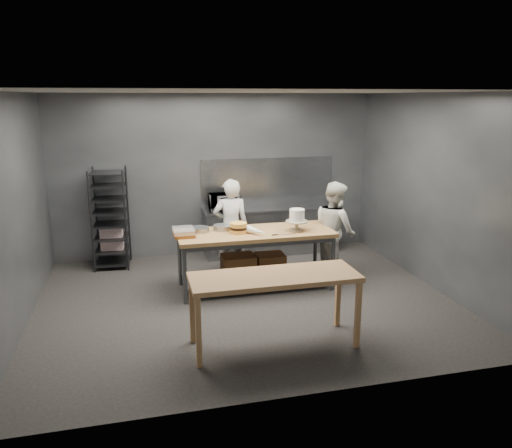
{
  "coord_description": "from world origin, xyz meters",
  "views": [
    {
      "loc": [
        -1.5,
        -6.72,
        2.93
      ],
      "look_at": [
        0.26,
        0.43,
        1.05
      ],
      "focal_mm": 35.0,
      "sensor_mm": 36.0,
      "label": 1
    }
  ],
  "objects_px": {
    "work_table": "(254,253)",
    "microwave": "(224,202)",
    "near_counter": "(274,282)",
    "layer_cake": "(239,228)",
    "frosted_cake_stand": "(297,217)",
    "speed_rack": "(111,219)",
    "chef_behind": "(231,227)",
    "chef_right": "(335,230)"
  },
  "relations": [
    {
      "from": "work_table",
      "to": "microwave",
      "type": "bearing_deg",
      "value": 95.25
    },
    {
      "from": "near_counter",
      "to": "layer_cake",
      "type": "distance_m",
      "value": 1.87
    },
    {
      "from": "microwave",
      "to": "frosted_cake_stand",
      "type": "xyz_separation_m",
      "value": [
        0.81,
        -1.81,
        0.08
      ]
    },
    {
      "from": "work_table",
      "to": "speed_rack",
      "type": "relative_size",
      "value": 1.37
    },
    {
      "from": "chef_behind",
      "to": "microwave",
      "type": "distance_m",
      "value": 0.96
    },
    {
      "from": "chef_behind",
      "to": "layer_cake",
      "type": "height_order",
      "value": "chef_behind"
    },
    {
      "from": "work_table",
      "to": "frosted_cake_stand",
      "type": "relative_size",
      "value": 7.03
    },
    {
      "from": "near_counter",
      "to": "frosted_cake_stand",
      "type": "bearing_deg",
      "value": 64.01
    },
    {
      "from": "chef_right",
      "to": "frosted_cake_stand",
      "type": "height_order",
      "value": "chef_right"
    },
    {
      "from": "work_table",
      "to": "layer_cake",
      "type": "relative_size",
      "value": 9.26
    },
    {
      "from": "chef_right",
      "to": "layer_cake",
      "type": "bearing_deg",
      "value": 89.27
    },
    {
      "from": "chef_right",
      "to": "near_counter",
      "type": "bearing_deg",
      "value": 134.2
    },
    {
      "from": "work_table",
      "to": "chef_behind",
      "type": "xyz_separation_m",
      "value": [
        -0.21,
        0.76,
        0.24
      ]
    },
    {
      "from": "work_table",
      "to": "frosted_cake_stand",
      "type": "height_order",
      "value": "frosted_cake_stand"
    },
    {
      "from": "chef_behind",
      "to": "microwave",
      "type": "relative_size",
      "value": 3.0
    },
    {
      "from": "frosted_cake_stand",
      "to": "chef_behind",
      "type": "bearing_deg",
      "value": 134.74
    },
    {
      "from": "work_table",
      "to": "chef_behind",
      "type": "height_order",
      "value": "chef_behind"
    },
    {
      "from": "work_table",
      "to": "frosted_cake_stand",
      "type": "xyz_separation_m",
      "value": [
        0.66,
        -0.12,
        0.56
      ]
    },
    {
      "from": "near_counter",
      "to": "chef_behind",
      "type": "bearing_deg",
      "value": 90.13
    },
    {
      "from": "chef_behind",
      "to": "speed_rack",
      "type": "bearing_deg",
      "value": -18.34
    },
    {
      "from": "speed_rack",
      "to": "frosted_cake_stand",
      "type": "distance_m",
      "value": 3.34
    },
    {
      "from": "work_table",
      "to": "speed_rack",
      "type": "distance_m",
      "value": 2.73
    },
    {
      "from": "near_counter",
      "to": "chef_behind",
      "type": "distance_m",
      "value": 2.65
    },
    {
      "from": "chef_right",
      "to": "frosted_cake_stand",
      "type": "xyz_separation_m",
      "value": [
        -0.76,
        -0.28,
        0.33
      ]
    },
    {
      "from": "speed_rack",
      "to": "work_table",
      "type": "bearing_deg",
      "value": -36.34
    },
    {
      "from": "chef_behind",
      "to": "near_counter",
      "type": "bearing_deg",
      "value": 95.06
    },
    {
      "from": "work_table",
      "to": "near_counter",
      "type": "xyz_separation_m",
      "value": [
        -0.21,
        -1.89,
        0.24
      ]
    },
    {
      "from": "near_counter",
      "to": "microwave",
      "type": "distance_m",
      "value": 3.58
    },
    {
      "from": "chef_behind",
      "to": "microwave",
      "type": "xyz_separation_m",
      "value": [
        0.06,
        0.93,
        0.24
      ]
    },
    {
      "from": "speed_rack",
      "to": "layer_cake",
      "type": "xyz_separation_m",
      "value": [
        1.94,
        -1.64,
        0.14
      ]
    },
    {
      "from": "near_counter",
      "to": "chef_right",
      "type": "bearing_deg",
      "value": 51.77
    },
    {
      "from": "chef_behind",
      "to": "frosted_cake_stand",
      "type": "height_order",
      "value": "chef_behind"
    },
    {
      "from": "speed_rack",
      "to": "layer_cake",
      "type": "bearing_deg",
      "value": -40.18
    },
    {
      "from": "chef_behind",
      "to": "chef_right",
      "type": "bearing_deg",
      "value": 164.91
    },
    {
      "from": "near_counter",
      "to": "chef_right",
      "type": "height_order",
      "value": "chef_right"
    },
    {
      "from": "near_counter",
      "to": "speed_rack",
      "type": "bearing_deg",
      "value": 119.55
    },
    {
      "from": "chef_right",
      "to": "chef_behind",
      "type": "bearing_deg",
      "value": 62.41
    },
    {
      "from": "speed_rack",
      "to": "near_counter",
      "type": "bearing_deg",
      "value": -60.45
    },
    {
      "from": "near_counter",
      "to": "chef_right",
      "type": "xyz_separation_m",
      "value": [
        1.62,
        2.05,
        -0.01
      ]
    },
    {
      "from": "work_table",
      "to": "near_counter",
      "type": "relative_size",
      "value": 1.2
    },
    {
      "from": "layer_cake",
      "to": "frosted_cake_stand",
      "type": "bearing_deg",
      "value": -5.44
    },
    {
      "from": "chef_right",
      "to": "frosted_cake_stand",
      "type": "relative_size",
      "value": 4.72
    }
  ]
}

